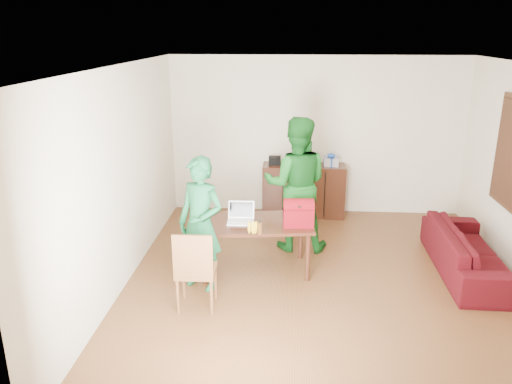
# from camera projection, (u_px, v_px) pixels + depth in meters

# --- Properties ---
(room) EXTENTS (5.20, 5.70, 2.90)m
(room) POSITION_uv_depth(u_px,v_px,m) (327.00, 183.00, 6.07)
(room) COLOR #432810
(room) RESTS_ON ground
(table) EXTENTS (1.57, 1.00, 0.69)m
(table) POSITION_uv_depth(u_px,v_px,m) (255.00, 228.00, 6.55)
(table) COLOR black
(table) RESTS_ON ground
(chair) EXTENTS (0.45, 0.43, 0.98)m
(chair) POSITION_uv_depth(u_px,v_px,m) (197.00, 285.00, 5.76)
(chair) COLOR brown
(chair) RESTS_ON ground
(person_near) EXTENTS (0.72, 0.62, 1.67)m
(person_near) POSITION_uv_depth(u_px,v_px,m) (201.00, 224.00, 6.06)
(person_near) COLOR #145D33
(person_near) RESTS_ON ground
(person_far) EXTENTS (0.97, 0.77, 1.95)m
(person_far) POSITION_uv_depth(u_px,v_px,m) (296.00, 184.00, 7.15)
(person_far) COLOR #13591A
(person_far) RESTS_ON ground
(laptop) EXTENTS (0.35, 0.25, 0.24)m
(laptop) POSITION_uv_depth(u_px,v_px,m) (241.00, 219.00, 6.49)
(laptop) COLOR white
(laptop) RESTS_ON table
(bananas) EXTENTS (0.17, 0.11, 0.06)m
(bananas) POSITION_uv_depth(u_px,v_px,m) (252.00, 231.00, 6.15)
(bananas) COLOR yellow
(bananas) RESTS_ON table
(bottle) EXTENTS (0.07, 0.07, 0.17)m
(bottle) POSITION_uv_depth(u_px,v_px,m) (260.00, 227.00, 6.12)
(bottle) COLOR #563313
(bottle) RESTS_ON table
(red_bag) EXTENTS (0.40, 0.24, 0.28)m
(red_bag) POSITION_uv_depth(u_px,v_px,m) (298.00, 215.00, 6.36)
(red_bag) COLOR maroon
(red_bag) RESTS_ON table
(sofa) EXTENTS (0.83, 2.03, 0.59)m
(sofa) POSITION_uv_depth(u_px,v_px,m) (469.00, 251.00, 6.60)
(sofa) COLOR #3C0715
(sofa) RESTS_ON ground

